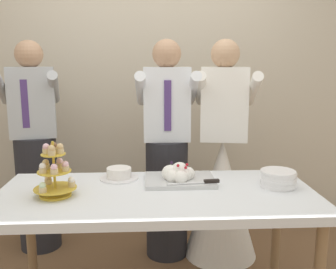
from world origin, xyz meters
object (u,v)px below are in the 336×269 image
(round_cake, at_px, (119,174))
(cupcake_stand, at_px, (54,173))
(person_groom, at_px, (167,162))
(main_cake_tray, at_px, (179,175))
(person_bride, at_px, (222,183))
(plate_stack, at_px, (278,179))
(person_guest, at_px, (36,158))
(dessert_table, at_px, (157,204))

(round_cake, bearing_deg, cupcake_stand, -138.07)
(person_groom, bearing_deg, round_cake, -123.85)
(main_cake_tray, distance_m, person_bride, 0.70)
(person_bride, bearing_deg, main_cake_tray, -124.90)
(plate_stack, xyz_separation_m, person_guest, (-1.65, 0.87, -0.08))
(person_guest, bearing_deg, round_cake, -43.21)
(main_cake_tray, relative_size, person_guest, 0.26)
(round_cake, height_order, person_bride, person_bride)
(person_groom, bearing_deg, main_cake_tray, -85.59)
(person_guest, bearing_deg, plate_stack, -27.79)
(dessert_table, distance_m, main_cake_tray, 0.25)
(main_cake_tray, distance_m, person_guest, 1.31)
(plate_stack, bearing_deg, person_guest, 152.21)
(person_groom, height_order, person_guest, same)
(plate_stack, relative_size, person_guest, 0.13)
(dessert_table, height_order, person_bride, person_bride)
(person_groom, distance_m, person_guest, 1.05)
(plate_stack, height_order, person_groom, person_groom)
(cupcake_stand, height_order, person_bride, person_bride)
(round_cake, bearing_deg, person_guest, 136.79)
(round_cake, bearing_deg, dessert_table, -48.07)
(person_bride, height_order, person_guest, same)
(dessert_table, relative_size, round_cake, 7.50)
(plate_stack, relative_size, round_cake, 0.88)
(cupcake_stand, bearing_deg, person_guest, 111.70)
(cupcake_stand, distance_m, person_bride, 1.34)
(main_cake_tray, bearing_deg, person_groom, 94.41)
(person_guest, bearing_deg, person_bride, -8.11)
(cupcake_stand, xyz_separation_m, person_bride, (1.07, 0.75, -0.32))
(cupcake_stand, xyz_separation_m, person_guest, (-0.38, 0.95, -0.16))
(round_cake, distance_m, person_bride, 0.90)
(round_cake, relative_size, person_groom, 0.14)
(person_bride, bearing_deg, person_groom, 176.07)
(cupcake_stand, height_order, person_guest, person_guest)
(dessert_table, bearing_deg, round_cake, 131.93)
(dessert_table, height_order, cupcake_stand, cupcake_stand)
(round_cake, bearing_deg, plate_stack, -12.33)
(main_cake_tray, height_order, plate_stack, main_cake_tray)
(dessert_table, bearing_deg, main_cake_tray, 50.65)
(cupcake_stand, bearing_deg, main_cake_tray, 16.70)
(dessert_table, xyz_separation_m, cupcake_stand, (-0.55, -0.04, 0.20))
(main_cake_tray, bearing_deg, plate_stack, -12.01)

